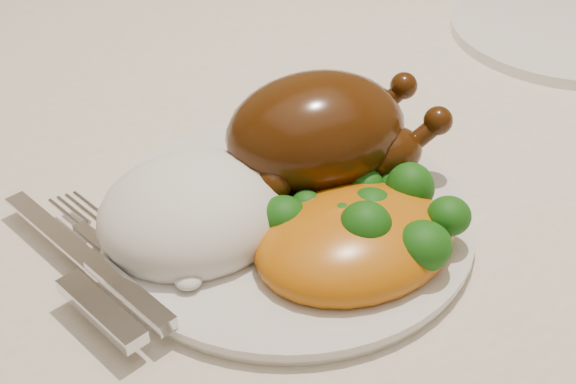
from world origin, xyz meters
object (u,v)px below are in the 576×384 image
dining_table (400,223)px  dinner_plate (288,221)px  side_plate (569,30)px  roast_chicken (321,132)px

dining_table → dinner_plate: 0.20m
side_plate → dinner_plate: bearing=-162.8°
dinner_plate → side_plate: same height
dinner_plate → roast_chicken: size_ratio=1.50×
dining_table → roast_chicken: (-0.11, -0.04, 0.15)m
side_plate → roast_chicken: 0.37m
dining_table → roast_chicken: bearing=-161.8°
dining_table → roast_chicken: size_ratio=9.51×
side_plate → roast_chicken: size_ratio=1.39×
dining_table → dinner_plate: size_ratio=6.33×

